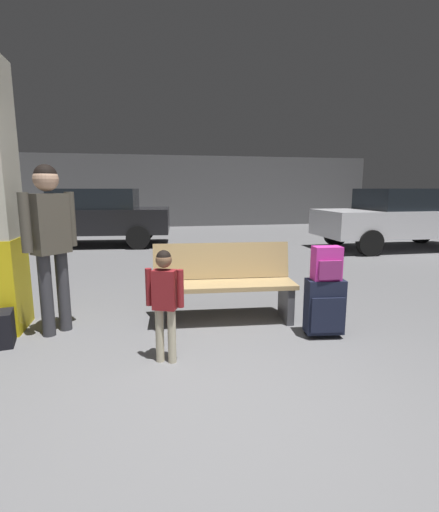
% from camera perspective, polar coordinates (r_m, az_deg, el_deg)
% --- Properties ---
extents(ground_plane, '(18.00, 18.00, 0.10)m').
position_cam_1_polar(ground_plane, '(6.49, -6.61, -3.72)').
color(ground_plane, slate).
extents(garage_back_wall, '(18.00, 0.12, 2.80)m').
position_cam_1_polar(garage_back_wall, '(15.15, -9.80, 9.69)').
color(garage_back_wall, '#565658').
rests_on(garage_back_wall, ground_plane).
extents(bench, '(1.64, 0.66, 0.89)m').
position_cam_1_polar(bench, '(4.28, 0.63, -4.21)').
color(bench, tan).
rests_on(bench, ground_plane).
extents(suitcase, '(0.40, 0.27, 0.60)m').
position_cam_1_polar(suitcase, '(4.00, 15.74, -7.46)').
color(suitcase, '#191E33').
rests_on(suitcase, ground_plane).
extents(backpack_bright, '(0.29, 0.21, 0.34)m').
position_cam_1_polar(backpack_bright, '(3.89, 16.07, -1.13)').
color(backpack_bright, '#D833A5').
rests_on(backpack_bright, suitcase).
extents(child, '(0.32, 0.24, 1.00)m').
position_cam_1_polar(child, '(3.25, -8.38, -5.81)').
color(child, beige).
rests_on(child, ground_plane).
extents(adult, '(0.45, 0.46, 1.75)m').
position_cam_1_polar(adult, '(4.17, -24.46, 3.41)').
color(adult, '#38383D').
rests_on(adult, ground_plane).
extents(backpack_dark_floor, '(0.23, 0.30, 0.34)m').
position_cam_1_polar(backpack_dark_floor, '(4.25, -30.10, -9.62)').
color(backpack_dark_floor, black).
rests_on(backpack_dark_floor, ground_plane).
extents(parked_car_side, '(4.13, 1.85, 1.51)m').
position_cam_1_polar(parked_car_side, '(10.48, 26.01, 5.37)').
color(parked_car_side, silver).
rests_on(parked_car_side, ground_plane).
extents(parked_car_far, '(4.24, 2.10, 1.51)m').
position_cam_1_polar(parked_car_far, '(10.57, -18.80, 5.89)').
color(parked_car_far, black).
rests_on(parked_car_far, ground_plane).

